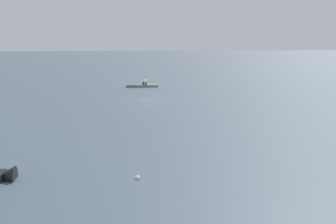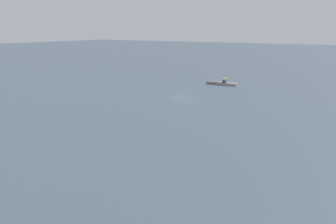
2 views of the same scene
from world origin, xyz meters
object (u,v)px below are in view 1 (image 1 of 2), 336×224
Objects in this scene: person_seated_grey_left at (146,83)px; umbrella_open_yellow at (145,80)px; person_seated_blue_right at (143,83)px; mooring_buoy_near at (138,178)px.

umbrella_open_yellow is (0.28, -0.06, 0.85)m from person_seated_grey_left.
umbrella_open_yellow is at bearing -11.91° from person_seated_grey_left.
umbrella_open_yellow is (-0.28, -0.04, 0.85)m from person_seated_blue_right.
person_seated_blue_right is 0.89m from umbrella_open_yellow.
mooring_buoy_near is (3.56, 62.41, -0.79)m from person_seated_blue_right.
person_seated_grey_left is 0.58× the size of umbrella_open_yellow.
person_seated_grey_left is 0.56m from person_seated_blue_right.
person_seated_blue_right is at bearing 8.84° from umbrella_open_yellow.
person_seated_grey_left is 0.89m from umbrella_open_yellow.
umbrella_open_yellow reaches higher than person_seated_blue_right.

